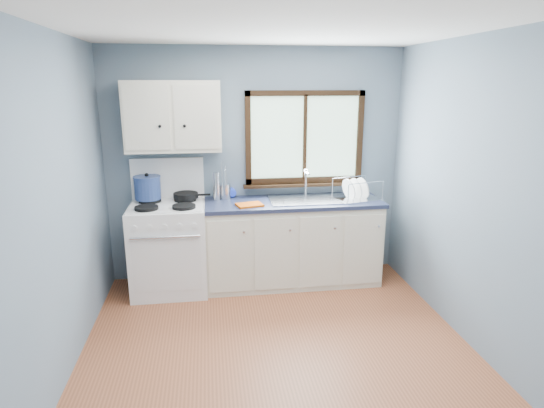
{
  "coord_description": "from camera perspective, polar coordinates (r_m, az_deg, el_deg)",
  "views": [
    {
      "loc": [
        -0.52,
        -3.08,
        2.13
      ],
      "look_at": [
        0.05,
        0.9,
        1.05
      ],
      "focal_mm": 30.0,
      "sensor_mm": 36.0,
      "label": 1
    }
  ],
  "objects": [
    {
      "name": "floor",
      "position": [
        3.79,
        1.24,
        -19.37
      ],
      "size": [
        3.2,
        3.6,
        0.02
      ],
      "primitive_type": "cube",
      "color": "#9B5432",
      "rests_on": "ground"
    },
    {
      "name": "ceiling",
      "position": [
        3.15,
        1.51,
        21.97
      ],
      "size": [
        3.2,
        3.6,
        0.02
      ],
      "primitive_type": "cube",
      "color": "white",
      "rests_on": "wall_back"
    },
    {
      "name": "wall_back",
      "position": [
        5.0,
        -2.04,
        4.87
      ],
      "size": [
        3.2,
        0.02,
        2.5
      ],
      "primitive_type": "cube",
      "color": "slate",
      "rests_on": "ground"
    },
    {
      "name": "wall_front",
      "position": [
        1.63,
        12.36,
        -17.91
      ],
      "size": [
        3.2,
        0.02,
        2.5
      ],
      "primitive_type": "cube",
      "color": "slate",
      "rests_on": "ground"
    },
    {
      "name": "wall_left",
      "position": [
        3.39,
        -26.61,
        -1.64
      ],
      "size": [
        0.02,
        3.6,
        2.5
      ],
      "primitive_type": "cube",
      "color": "slate",
      "rests_on": "ground"
    },
    {
      "name": "wall_right",
      "position": [
        3.85,
        25.75,
        0.3
      ],
      "size": [
        0.02,
        3.6,
        2.5
      ],
      "primitive_type": "cube",
      "color": "slate",
      "rests_on": "ground"
    },
    {
      "name": "gas_range",
      "position": [
        4.86,
        -12.78,
        -5.05
      ],
      "size": [
        0.76,
        0.69,
        1.36
      ],
      "color": "white",
      "rests_on": "floor"
    },
    {
      "name": "base_cabinets",
      "position": [
        4.96,
        2.54,
        -5.27
      ],
      "size": [
        1.85,
        0.6,
        0.88
      ],
      "color": "beige",
      "rests_on": "floor"
    },
    {
      "name": "countertop",
      "position": [
        4.82,
        2.61,
        0.2
      ],
      "size": [
        1.89,
        0.64,
        0.04
      ],
      "primitive_type": "cube",
      "color": "#191F36",
      "rests_on": "base_cabinets"
    },
    {
      "name": "sink",
      "position": [
        4.86,
        4.68,
        -0.19
      ],
      "size": [
        0.84,
        0.46,
        0.44
      ],
      "color": "silver",
      "rests_on": "countertop"
    },
    {
      "name": "window",
      "position": [
        5.01,
        4.13,
        7.47
      ],
      "size": [
        1.36,
        0.1,
        1.03
      ],
      "color": "#9EC6A8",
      "rests_on": "wall_back"
    },
    {
      "name": "upper_cabinets",
      "position": [
        4.73,
        -12.33,
        10.68
      ],
      "size": [
        0.95,
        0.35,
        0.7
      ],
      "color": "beige",
      "rests_on": "wall_back"
    },
    {
      "name": "skillet",
      "position": [
        4.84,
        -10.74,
        1.08
      ],
      "size": [
        0.39,
        0.26,
        0.05
      ],
      "rotation": [
        0.0,
        0.0,
        0.01
      ],
      "color": "black",
      "rests_on": "gas_range"
    },
    {
      "name": "stockpot",
      "position": [
        4.86,
        -15.36,
        2.03
      ],
      "size": [
        0.33,
        0.33,
        0.27
      ],
      "rotation": [
        0.0,
        0.0,
        0.23
      ],
      "color": "navy",
      "rests_on": "gas_range"
    },
    {
      "name": "utensil_crock",
      "position": [
        4.89,
        -5.96,
        1.61
      ],
      "size": [
        0.16,
        0.16,
        0.4
      ],
      "rotation": [
        0.0,
        0.0,
        0.27
      ],
      "color": "silver",
      "rests_on": "countertop"
    },
    {
      "name": "thermos",
      "position": [
        4.81,
        -7.0,
        2.18
      ],
      "size": [
        0.08,
        0.08,
        0.3
      ],
      "primitive_type": "cylinder",
      "rotation": [
        0.0,
        0.0,
        0.1
      ],
      "color": "silver",
      "rests_on": "countertop"
    },
    {
      "name": "soap_bottle",
      "position": [
        4.9,
        -5.06,
        2.23
      ],
      "size": [
        0.11,
        0.11,
        0.26
      ],
      "primitive_type": "imported",
      "rotation": [
        0.0,
        0.0,
        0.05
      ],
      "color": "blue",
      "rests_on": "countertop"
    },
    {
      "name": "dish_towel",
      "position": [
        4.61,
        -2.84,
        -0.1
      ],
      "size": [
        0.29,
        0.24,
        0.02
      ],
      "primitive_type": "cube",
      "rotation": [
        0.0,
        0.0,
        0.24
      ],
      "color": "#CA520D",
      "rests_on": "countertop"
    },
    {
      "name": "dish_rack",
      "position": [
        4.93,
        10.52,
        1.27
      ],
      "size": [
        0.52,
        0.44,
        0.23
      ],
      "rotation": [
        0.0,
        0.0,
        0.26
      ],
      "color": "silver",
      "rests_on": "countertop"
    }
  ]
}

